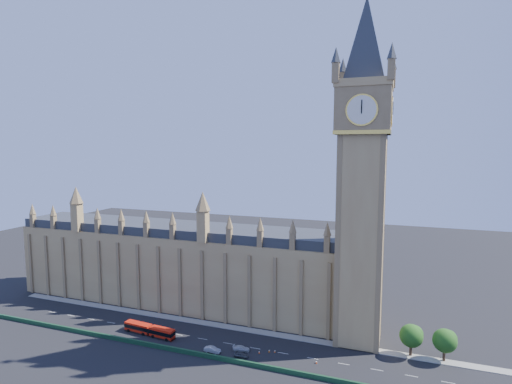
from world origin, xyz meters
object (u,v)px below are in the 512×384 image
(red_bus, at_px, (149,330))
(car_grey, at_px, (241,355))
(car_white, at_px, (241,348))
(car_silver, at_px, (212,350))

(red_bus, bearing_deg, car_grey, -0.04)
(car_grey, relative_size, car_white, 0.82)
(red_bus, distance_m, car_white, 28.83)
(red_bus, xyz_separation_m, car_grey, (30.03, -2.70, -0.87))
(red_bus, relative_size, car_white, 3.68)
(red_bus, height_order, car_white, red_bus)
(car_grey, bearing_deg, red_bus, 85.54)
(car_grey, bearing_deg, car_silver, 92.21)
(car_silver, bearing_deg, car_grey, -86.50)
(car_silver, xyz_separation_m, car_white, (7.01, 3.33, -0.08))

